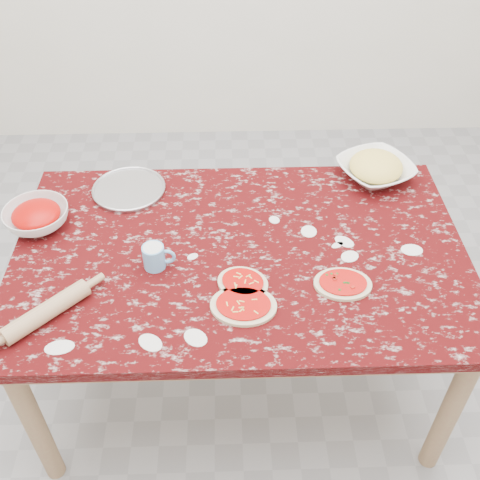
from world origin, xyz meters
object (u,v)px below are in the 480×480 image
rolling_pin (47,311)px  sauce_bowl (37,217)px  worktable (240,267)px  pizza_tray (129,190)px  flour_mug (155,256)px  cheese_bowl (375,170)px

rolling_pin → sauce_bowl: bearing=106.3°
worktable → sauce_bowl: (-0.74, 0.16, 0.12)m
pizza_tray → rolling_pin: (-0.18, -0.64, 0.02)m
rolling_pin → flour_mug: bearing=34.3°
cheese_bowl → worktable: bearing=-143.4°
worktable → rolling_pin: bearing=-154.9°
sauce_bowl → worktable: bearing=-12.2°
cheese_bowl → pizza_tray: bearing=-176.6°
pizza_tray → cheese_bowl: size_ratio=0.99×
worktable → flour_mug: bearing=-166.8°
worktable → cheese_bowl: 0.71m
worktable → cheese_bowl: (0.56, 0.42, 0.12)m
worktable → pizza_tray: size_ratio=5.67×
worktable → flour_mug: 0.32m
worktable → rolling_pin: rolling_pin is taller
worktable → rolling_pin: (-0.61, -0.29, 0.11)m
sauce_bowl → flour_mug: flour_mug is taller
sauce_bowl → rolling_pin: (0.13, -0.45, -0.01)m
sauce_bowl → rolling_pin: bearing=-73.7°
sauce_bowl → rolling_pin: 0.46m
cheese_bowl → flour_mug: bearing=-150.3°
cheese_bowl → rolling_pin: bearing=-149.0°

